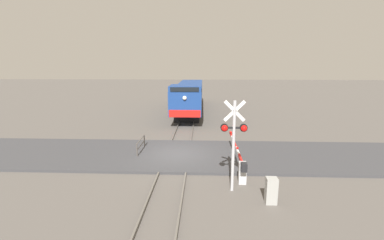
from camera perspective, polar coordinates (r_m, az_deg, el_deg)
The scene contains 9 objects.
ground_plane at distance 16.70m, azimuth -3.22°, elevation -7.82°, with size 160.00×160.00×0.00m, color #514C47.
rail_track_left at distance 16.76m, azimuth -5.68°, elevation -7.51°, with size 0.08×80.00×0.15m, color #59544C.
rail_track_right at distance 16.62m, azimuth -0.73°, elevation -7.62°, with size 0.08×80.00×0.15m, color #59544C.
road_surface at distance 16.68m, azimuth -3.22°, elevation -7.57°, with size 36.00×5.80×0.15m, color #38383A.
locomotive at distance 31.38m, azimuth -0.54°, elevation 5.46°, with size 2.95×17.89×3.78m.
crossing_signal at distance 11.60m, azimuth 9.14°, elevation -3.41°, with size 1.18×0.33×4.20m.
crossing_gate at distance 13.91m, azimuth 10.43°, elevation -8.90°, with size 0.36×6.56×1.19m.
utility_cabinet at distance 11.67m, azimuth 16.96°, elevation -14.58°, with size 0.46×0.39×1.13m, color #999993.
guard_railing at distance 17.32m, azimuth -11.15°, elevation -5.18°, with size 0.08×2.13×0.95m.
Camera 1 is at (1.57, -15.61, 5.73)m, focal length 24.34 mm.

